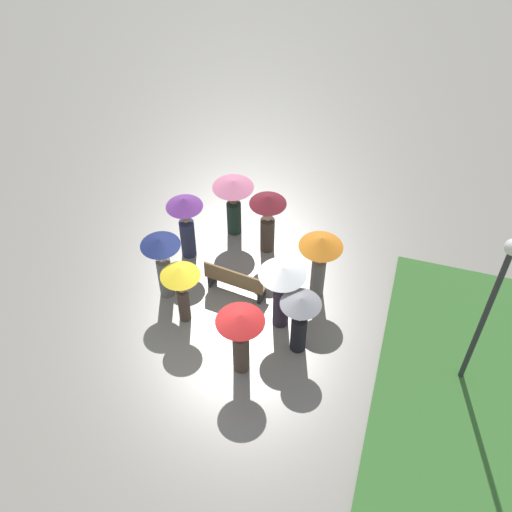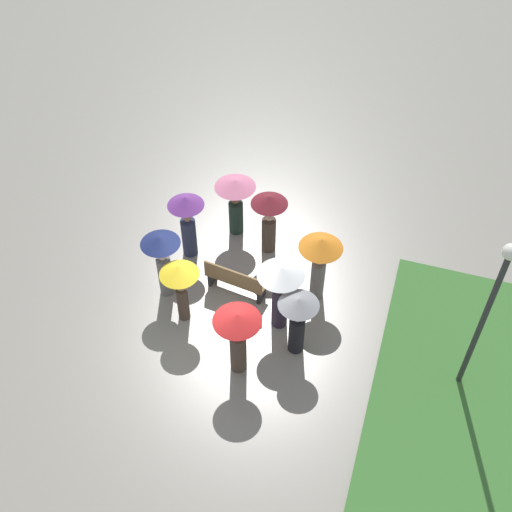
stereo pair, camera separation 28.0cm
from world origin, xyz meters
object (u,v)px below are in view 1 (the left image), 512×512
Objects in this scene: crowd_person_red at (241,332)px; crowd_person_yellow at (181,281)px; lamp_post at (493,297)px; crowd_person_maroon at (268,215)px; crowd_person_pink at (233,197)px; crowd_person_white at (282,285)px; crowd_person_navy at (162,259)px; park_bench at (235,280)px; crowd_person_grey at (300,317)px; crowd_person_orange at (320,254)px; crowd_person_purple at (186,219)px.

crowd_person_red is 1.05× the size of crowd_person_yellow.
crowd_person_maroon is at bearing -27.16° from lamp_post.
crowd_person_yellow is 1.01× the size of crowd_person_pink.
lamp_post is 2.40× the size of crowd_person_yellow.
crowd_person_white is 1.03× the size of crowd_person_navy.
crowd_person_white is at bearing 30.47° from crowd_person_yellow.
park_bench is at bearing 172.61° from crowd_person_white.
crowd_person_grey is (-1.90, 1.21, 0.68)m from park_bench.
crowd_person_white is (-2.26, -0.52, 0.01)m from crowd_person_yellow.
crowd_person_white is (-0.53, -1.50, 0.06)m from crowd_person_red.
crowd_person_pink is 0.92× the size of crowd_person_orange.
crowd_person_maroon is 0.95× the size of crowd_person_orange.
lamp_post reaches higher than park_bench.
crowd_person_pink reaches higher than crowd_person_grey.
crowd_person_red is at bearing -170.22° from crowd_person_navy.
crowd_person_navy is (0.95, 2.64, 0.01)m from crowd_person_pink.
crowd_person_red is 3.90m from crowd_person_purple.
crowd_person_navy is (2.00, 2.24, 0.02)m from crowd_person_maroon.
lamp_post is 4.09m from crowd_person_grey.
crowd_person_white is (-0.98, 2.34, 0.14)m from crowd_person_maroon.
crowd_person_purple is (1.95, 0.77, 0.05)m from crowd_person_maroon.
park_bench is 2.39m from crowd_person_pink.
lamp_post is 4.55m from crowd_person_white.
park_bench is 1.72m from crowd_person_white.
lamp_post is 7.65m from crowd_person_purple.
crowd_person_purple is 3.32m from crowd_person_white.
crowd_person_yellow is at bearing 1.28° from lamp_post.
crowd_person_yellow is (0.93, 1.12, 0.90)m from park_bench.
crowd_person_pink is 0.92× the size of crowd_person_purple.
crowd_person_purple is (0.90, 1.18, 0.04)m from crowd_person_pink.
crowd_person_yellow is at bearing -149.94° from crowd_person_white.
crowd_person_yellow is at bearing 55.27° from crowd_person_purple.
crowd_person_purple is at bearing 14.08° from crowd_person_orange.
park_bench is at bearing -61.32° from crowd_person_pink.
crowd_person_navy is at bearing -164.89° from crowd_person_white.
crowd_person_orange reaches higher than crowd_person_red.
crowd_person_white is at bearing -140.41° from crowd_person_red.
crowd_person_orange is at bearing 47.61° from crowd_person_yellow.
crowd_person_red is at bearing 72.38° from crowd_person_maroon.
lamp_post reaches higher than crowd_person_purple.
crowd_person_pink is 0.94× the size of crowd_person_navy.
crowd_person_white is 0.87m from crowd_person_grey.
crowd_person_navy is (2.45, -1.61, -0.06)m from crowd_person_red.
crowd_person_white reaches higher than crowd_person_purple.
park_bench is 1.71m from crowd_person_yellow.
crowd_person_white is at bearing 163.22° from park_bench.
crowd_person_red is at bearing 13.18° from lamp_post.
crowd_person_navy is 0.98× the size of crowd_person_orange.
crowd_person_grey is (-2.61, 3.36, -0.10)m from crowd_person_pink.
lamp_post is 2.27× the size of crowd_person_red.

